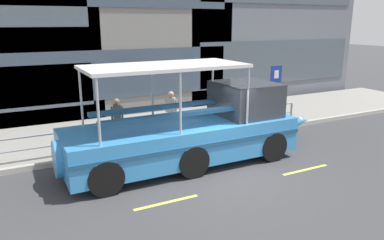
{
  "coord_description": "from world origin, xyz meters",
  "views": [
    {
      "loc": [
        -5.86,
        -9.0,
        4.55
      ],
      "look_at": [
        -0.21,
        1.9,
        1.3
      ],
      "focal_mm": 34.83,
      "sensor_mm": 36.0,
      "label": 1
    }
  ],
  "objects": [
    {
      "name": "curb_guardrail",
      "position": [
        -0.32,
        3.45,
        0.76
      ],
      "size": [
        12.02,
        0.09,
        0.86
      ],
      "color": "gray",
      "rests_on": "sidewalk"
    },
    {
      "name": "duck_tour_boat",
      "position": [
        -0.29,
        1.38,
        1.08
      ],
      "size": [
        9.42,
        2.54,
        3.3
      ],
      "color": "#388CD1",
      "rests_on": "ground_plane"
    },
    {
      "name": "ground_plane",
      "position": [
        0.0,
        0.0,
        0.0
      ],
      "size": [
        120.0,
        120.0,
        0.0
      ],
      "primitive_type": "plane",
      "color": "#3D3D3F"
    },
    {
      "name": "parking_sign",
      "position": [
        5.05,
        3.95,
        1.87
      ],
      "size": [
        0.6,
        0.12,
        2.49
      ],
      "color": "#4C4F54",
      "rests_on": "sidewalk"
    },
    {
      "name": "lane_centreline",
      "position": [
        -0.0,
        -0.88,
        0.0
      ],
      "size": [
        25.8,
        0.12,
        0.01
      ],
      "color": "#DBD64C",
      "rests_on": "ground_plane"
    },
    {
      "name": "curb_edge",
      "position": [
        0.0,
        3.11,
        0.09
      ],
      "size": [
        32.0,
        0.18,
        0.18
      ],
      "primitive_type": "cube",
      "color": "#B2ADA3",
      "rests_on": "ground_plane"
    },
    {
      "name": "pedestrian_mid_right",
      "position": [
        -2.1,
        4.41,
        1.14
      ],
      "size": [
        0.45,
        0.24,
        1.59
      ],
      "color": "#1E2338",
      "rests_on": "sidewalk"
    },
    {
      "name": "pedestrian_near_bow",
      "position": [
        2.95,
        5.0,
        1.1
      ],
      "size": [
        0.38,
        0.29,
        1.52
      ],
      "color": "black",
      "rests_on": "sidewalk"
    },
    {
      "name": "pedestrian_mid_left",
      "position": [
        0.09,
        4.31,
        1.2
      ],
      "size": [
        0.38,
        0.36,
        1.7
      ],
      "color": "black",
      "rests_on": "sidewalk"
    },
    {
      "name": "sidewalk",
      "position": [
        0.0,
        5.6,
        0.09
      ],
      "size": [
        32.0,
        4.8,
        0.18
      ],
      "primitive_type": "cube",
      "color": "gray",
      "rests_on": "ground_plane"
    }
  ]
}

